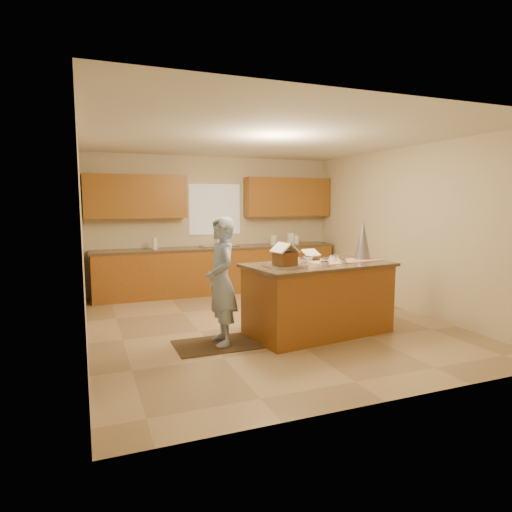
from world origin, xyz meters
The scene contains 28 objects.
floor centered at (0.00, 0.00, 0.00)m, with size 5.50×5.50×0.00m, color tan.
ceiling centered at (0.00, 0.00, 2.70)m, with size 5.50×5.50×0.00m, color silver.
wall_back centered at (0.00, 2.75, 1.35)m, with size 5.50×5.50×0.00m, color beige.
wall_front centered at (0.00, -2.75, 1.35)m, with size 5.50×5.50×0.00m, color beige.
wall_left centered at (-2.50, 0.00, 1.35)m, with size 5.50×5.50×0.00m, color beige.
wall_right centered at (2.50, 0.00, 1.35)m, with size 5.50×5.50×0.00m, color beige.
stone_accent centered at (-2.48, -0.80, 1.25)m, with size 2.50×2.50×0.00m, color gray.
window_curtain centered at (0.00, 2.72, 1.65)m, with size 1.05×0.03×1.00m, color white.
back_counter_base centered at (0.00, 2.45, 0.44)m, with size 4.80×0.60×0.88m, color #97551F.
back_counter_top centered at (0.00, 2.45, 0.90)m, with size 4.85×0.63×0.04m, color brown.
upper_cabinet_left centered at (-1.55, 2.57, 1.90)m, with size 1.85×0.35×0.80m, color brown.
upper_cabinet_right centered at (1.55, 2.57, 1.90)m, with size 1.85×0.35×0.80m, color brown.
sink centered at (0.00, 2.45, 0.89)m, with size 0.70×0.45×0.12m, color silver.
faucet centered at (0.00, 2.63, 1.06)m, with size 0.03×0.03×0.28m, color silver.
island_base centered at (0.48, -0.67, 0.47)m, with size 1.90×0.95×0.93m, color #97551F.
island_top centered at (0.48, -0.67, 0.95)m, with size 1.99×1.04×0.04m, color brown.
table_runner centered at (0.95, -0.61, 0.98)m, with size 1.06×0.38×0.01m, color #A2180B.
baking_tray centered at (-0.09, -0.79, 0.99)m, with size 0.49×0.36×0.03m, color silver.
cookbook centered at (0.58, -0.25, 1.07)m, with size 0.23×0.02×0.19m, color white.
tinsel_tree centered at (1.29, -0.51, 1.26)m, with size 0.23×0.23×0.58m, color #A6A6B1.
rug centered at (-0.95, -0.65, 0.01)m, with size 1.09×0.71×0.01m, color black.
boy centered at (-0.90, -0.65, 0.82)m, with size 0.59×0.38×1.61m, color #93AAD1.
canister_a centered at (1.18, 2.45, 1.02)m, with size 0.14×0.14×0.20m, color white.
canister_b centered at (1.58, 2.45, 1.04)m, with size 0.16×0.16×0.23m, color white.
canister_c centered at (1.71, 2.45, 1.01)m, with size 0.13×0.13×0.18m, color white.
paper_towel centered at (-1.25, 2.45, 1.03)m, with size 0.10×0.10×0.22m, color white.
gingerbread_house centered at (-0.09, -0.79, 1.11)m, with size 0.32×0.33×0.30m.
candy_bowls centered at (0.56, -0.56, 1.00)m, with size 0.78×0.66×0.06m.
Camera 1 is at (-2.49, -5.83, 1.81)m, focal length 30.73 mm.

